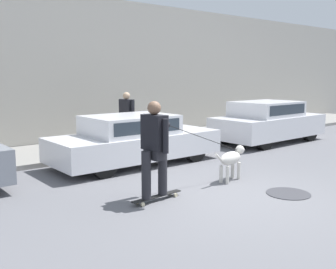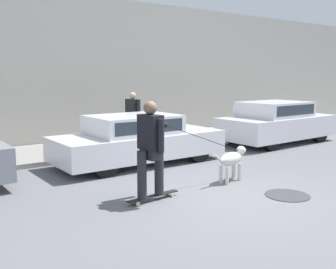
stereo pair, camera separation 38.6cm
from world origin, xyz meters
name	(u,v)px [view 1 (the left image)]	position (x,y,z in m)	size (l,w,h in m)	color
ground_plane	(231,197)	(0.00, 0.00, 0.00)	(36.00, 36.00, 0.00)	slate
back_wall	(63,70)	(0.00, 6.98, 2.29)	(32.00, 0.30, 4.58)	#ADA89E
sidewalk_curb	(87,149)	(0.00, 5.54, 0.06)	(30.00, 2.54, 0.12)	gray
parked_car_1	(134,140)	(0.14, 3.27, 0.58)	(4.17, 1.71, 1.19)	black
parked_car_2	(268,122)	(5.27, 3.27, 0.65)	(4.00, 1.86, 1.32)	black
dog	(231,159)	(0.84, 0.77, 0.45)	(1.07, 0.40, 0.68)	beige
skateboarder	(155,145)	(-1.18, 0.64, 0.97)	(2.84, 0.65, 1.71)	beige
pedestrian_with_bag	(127,117)	(1.01, 4.96, 0.96)	(0.27, 0.73, 1.55)	#28282D
manhole_cover	(288,193)	(0.96, -0.51, 0.01)	(0.79, 0.79, 0.01)	#38383D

